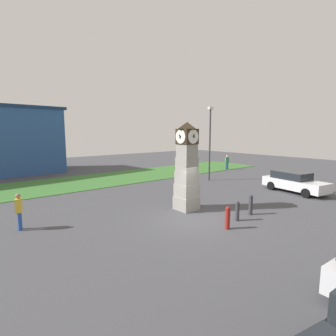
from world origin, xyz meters
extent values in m
plane|color=#424247|center=(0.00, 0.00, 0.00)|extent=(72.91, 72.91, 0.00)
cube|color=gray|center=(0.91, 1.67, 0.37)|extent=(1.13, 1.13, 0.75)
cube|color=gray|center=(0.91, 1.67, 1.12)|extent=(1.06, 1.06, 0.75)
cube|color=gray|center=(0.91, 1.67, 1.87)|extent=(1.00, 1.00, 0.75)
cube|color=gray|center=(0.91, 1.67, 2.62)|extent=(0.93, 0.93, 0.75)
cube|color=gray|center=(0.91, 1.67, 3.37)|extent=(0.87, 0.87, 0.75)
cube|color=#2D2316|center=(0.91, 1.67, 4.17)|extent=(0.92, 0.92, 0.85)
cylinder|color=white|center=(0.91, 2.15, 4.17)|extent=(0.76, 0.04, 0.76)
cube|color=black|center=(0.91, 2.17, 4.17)|extent=(0.06, 0.04, 0.17)
cube|color=black|center=(0.91, 2.17, 4.17)|extent=(0.04, 0.26, 0.19)
cylinder|color=white|center=(0.91, 1.18, 4.17)|extent=(0.76, 0.04, 0.76)
cube|color=black|center=(0.91, 1.16, 4.17)|extent=(0.06, 0.17, 0.10)
cube|color=black|center=(0.91, 1.16, 4.17)|extent=(0.04, 0.16, 0.27)
cylinder|color=white|center=(1.40, 1.67, 4.17)|extent=(0.04, 0.76, 0.76)
cube|color=black|center=(1.42, 1.67, 4.17)|extent=(0.15, 0.06, 0.15)
cube|color=black|center=(1.42, 1.67, 4.17)|extent=(0.10, 0.04, 0.29)
cylinder|color=white|center=(0.43, 1.67, 4.17)|extent=(0.04, 0.76, 0.76)
cube|color=black|center=(0.41, 1.67, 4.17)|extent=(0.13, 0.06, 0.16)
cube|color=black|center=(0.41, 1.67, 4.17)|extent=(0.21, 0.04, 0.24)
pyramid|color=#2D2316|center=(0.91, 1.67, 4.78)|extent=(0.97, 0.97, 0.37)
cylinder|color=#333338|center=(2.94, -1.21, 0.49)|extent=(0.21, 0.21, 0.97)
sphere|color=#333338|center=(2.94, -1.21, 1.01)|extent=(0.19, 0.19, 0.19)
cylinder|color=#333338|center=(1.58, -1.34, 0.45)|extent=(0.20, 0.20, 0.89)
sphere|color=#333338|center=(1.58, -1.34, 0.92)|extent=(0.18, 0.18, 0.18)
cylinder|color=maroon|center=(0.30, -1.74, 0.46)|extent=(0.23, 0.23, 0.92)
sphere|color=maroon|center=(0.30, -1.74, 0.96)|extent=(0.20, 0.20, 0.20)
cylinder|color=black|center=(-1.29, -6.68, 0.32)|extent=(0.65, 0.26, 0.64)
cube|color=silver|center=(10.03, -0.24, 0.61)|extent=(2.42, 4.74, 0.69)
cube|color=#1E2328|center=(10.08, 0.09, 1.23)|extent=(1.96, 2.71, 0.54)
cylinder|color=black|center=(10.60, -1.76, 0.32)|extent=(0.32, 0.67, 0.64)
cylinder|color=black|center=(9.00, -1.49, 0.32)|extent=(0.32, 0.67, 0.64)
cylinder|color=black|center=(11.06, 1.01, 0.32)|extent=(0.32, 0.67, 0.64)
cylinder|color=black|center=(9.45, 1.27, 0.32)|extent=(0.32, 0.67, 0.64)
cylinder|color=#264CA5|center=(-7.15, 4.05, 0.42)|extent=(0.14, 0.14, 0.84)
cylinder|color=#264CA5|center=(-7.09, 4.23, 0.42)|extent=(0.14, 0.14, 0.84)
cube|color=gold|center=(-7.12, 4.14, 1.15)|extent=(0.36, 0.46, 0.63)
sphere|color=#8C664C|center=(-7.12, 4.14, 1.57)|extent=(0.23, 0.23, 0.23)
cylinder|color=#264CA5|center=(15.51, 10.19, 0.41)|extent=(0.14, 0.14, 0.83)
cylinder|color=#264CA5|center=(15.33, 10.27, 0.41)|extent=(0.14, 0.14, 0.83)
cube|color=#338C4C|center=(15.42, 10.23, 1.14)|extent=(0.46, 0.39, 0.62)
sphere|color=beige|center=(15.42, 10.23, 1.56)|extent=(0.22, 0.22, 0.22)
cylinder|color=#333338|center=(8.68, 6.93, 3.18)|extent=(0.14, 0.14, 6.36)
cube|color=silver|center=(8.68, 6.93, 6.48)|extent=(0.50, 0.24, 0.24)
cube|color=#386B2D|center=(-1.13, 13.37, 0.02)|extent=(43.75, 6.97, 0.04)
camera|label=1|loc=(-9.11, -8.98, 4.46)|focal=28.00mm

